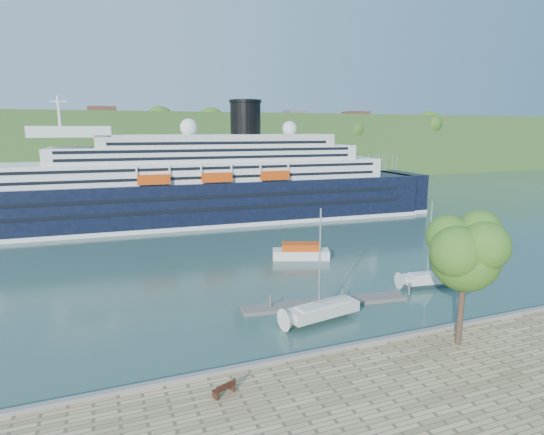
# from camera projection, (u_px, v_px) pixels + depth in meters

# --- Properties ---
(ground) EXTENTS (400.00, 400.00, 0.00)m
(ground) POSITION_uv_depth(u_px,v_px,m) (399.00, 347.00, 38.99)
(ground) COLOR #2C4E47
(ground) RESTS_ON ground
(far_hillside) EXTENTS (400.00, 50.00, 24.00)m
(far_hillside) POSITION_uv_depth(u_px,v_px,m) (161.00, 147.00, 169.36)
(far_hillside) COLOR #325723
(far_hillside) RESTS_ON ground
(quay_coping) EXTENTS (220.00, 0.50, 0.30)m
(quay_coping) POSITION_uv_depth(u_px,v_px,m) (401.00, 336.00, 38.59)
(quay_coping) COLOR slate
(quay_coping) RESTS_ON promenade
(cruise_ship) EXTENTS (108.45, 20.39, 24.22)m
(cruise_ship) POSITION_uv_depth(u_px,v_px,m) (190.00, 162.00, 88.87)
(cruise_ship) COLOR black
(cruise_ship) RESTS_ON ground
(park_bench) EXTENTS (1.84, 1.32, 1.09)m
(park_bench) POSITION_uv_depth(u_px,v_px,m) (224.00, 387.00, 30.21)
(park_bench) COLOR #401D12
(park_bench) RESTS_ON promenade
(promenade_tree) EXTENTS (7.30, 7.30, 12.08)m
(promenade_tree) POSITION_uv_depth(u_px,v_px,m) (464.00, 274.00, 36.37)
(promenade_tree) COLOR #2D5616
(promenade_tree) RESTS_ON promenade
(floating_pontoon) EXTENTS (18.13, 4.38, 0.40)m
(floating_pontoon) POSITION_uv_depth(u_px,v_px,m) (325.00, 303.00, 48.40)
(floating_pontoon) COLOR slate
(floating_pontoon) RESTS_ON ground
(sailboat_white_near) EXTENTS (8.55, 3.74, 10.68)m
(sailboat_white_near) POSITION_uv_depth(u_px,v_px,m) (324.00, 268.00, 43.46)
(sailboat_white_near) COLOR silver
(sailboat_white_near) RESTS_ON ground
(sailboat_white_far) EXTENTS (7.78, 3.12, 9.77)m
(sailboat_white_far) POSITION_uv_depth(u_px,v_px,m) (433.00, 246.00, 53.30)
(sailboat_white_far) COLOR silver
(sailboat_white_far) RESTS_ON ground
(tender_launch) EXTENTS (8.66, 5.50, 2.26)m
(tender_launch) POSITION_uv_depth(u_px,v_px,m) (301.00, 251.00, 65.59)
(tender_launch) COLOR #CD400C
(tender_launch) RESTS_ON ground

